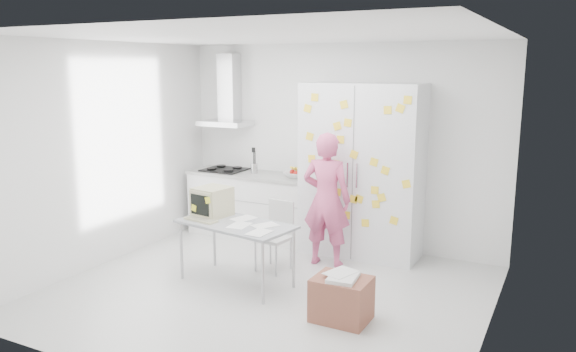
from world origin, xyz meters
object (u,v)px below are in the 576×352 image
at_px(cardboard_box, 342,298).
at_px(person, 327,200).
at_px(desk, 220,211).
at_px(chair, 276,231).

bearing_deg(cardboard_box, person, 118.95).
xyz_separation_m(desk, chair, (0.43, 0.53, -0.32)).
bearing_deg(desk, chair, 59.99).
height_order(person, chair, person).
bearing_deg(person, chair, 36.51).
bearing_deg(person, cardboard_box, 113.99).
xyz_separation_m(person, chair, (-0.47, -0.41, -0.35)).
height_order(desk, chair, desk).
relative_size(person, desk, 1.18).
xyz_separation_m(person, cardboard_box, (0.75, -1.36, -0.60)).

